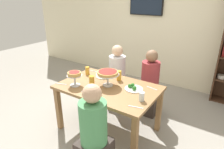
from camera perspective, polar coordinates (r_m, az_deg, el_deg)
ground_plane at (r=3.21m, az=-1.02°, el=-15.46°), size 12.00×12.00×0.00m
rear_partition at (r=4.56m, az=15.22°, el=14.43°), size 8.00×0.12×2.80m
dining_table at (r=2.86m, az=-1.11°, el=-5.22°), size 1.42×0.92×0.74m
television at (r=4.60m, az=9.97°, el=19.52°), size 0.77×0.05×0.45m
diner_far_right at (r=3.42m, az=10.87°, el=-3.67°), size 0.34×0.34×1.15m
diner_near_right at (r=2.28m, az=-5.29°, el=-18.09°), size 0.34×0.34×1.15m
diner_far_left at (r=3.65m, az=1.48°, el=-1.54°), size 0.34×0.34×1.15m
deep_dish_pizza_stand at (r=2.77m, az=-1.26°, el=0.22°), size 0.33×0.33×0.22m
personal_pizza_stand at (r=2.83m, az=-10.93°, el=-0.27°), size 0.22×0.22×0.21m
salad_plate_near_diner at (r=2.74m, az=6.25°, el=-3.93°), size 0.26×0.26×0.07m
salad_plate_far_diner at (r=3.14m, az=-2.67°, el=-0.32°), size 0.24×0.24×0.07m
beer_glass_amber_tall at (r=3.24m, az=-7.21°, el=1.13°), size 0.07×0.07×0.13m
beer_glass_amber_short at (r=2.99m, az=2.04°, el=-0.30°), size 0.07×0.07×0.15m
beer_glass_amber_spare at (r=2.84m, az=-5.94°, el=-1.79°), size 0.08×0.08×0.14m
water_glass_clear_near at (r=2.45m, az=8.66°, el=-6.36°), size 0.07×0.07×0.12m
cutlery_fork_near at (r=2.34m, az=6.96°, el=-9.42°), size 0.18×0.05×0.00m
cutlery_knife_near at (r=2.81m, az=11.57°, el=-3.93°), size 0.18×0.05×0.00m
cutlery_fork_far at (r=2.65m, az=-7.45°, el=-5.39°), size 0.18×0.03×0.00m
cutlery_knife_far at (r=2.98m, az=-14.63°, el=-2.68°), size 0.18×0.07×0.00m
cutlery_spare_fork at (r=3.38m, az=-5.47°, el=0.97°), size 0.18×0.03×0.00m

